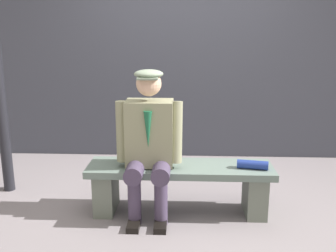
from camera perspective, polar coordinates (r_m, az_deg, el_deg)
name	(u,v)px	position (r m, az deg, el deg)	size (l,w,h in m)	color
ground_plane	(180,211)	(3.48, 1.76, -12.64)	(30.00, 30.00, 0.00)	gray
bench	(180,181)	(3.36, 1.80, -8.24)	(1.60, 0.42, 0.43)	slate
seated_man	(149,140)	(3.19, -2.86, -2.05)	(0.57, 0.55, 1.26)	gray
rolled_magazine	(253,165)	(3.29, 12.54, -5.67)	(0.07, 0.07, 0.26)	navy
stadium_wall	(182,56)	(4.80, 2.17, 10.50)	(12.00, 0.24, 2.53)	#424550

